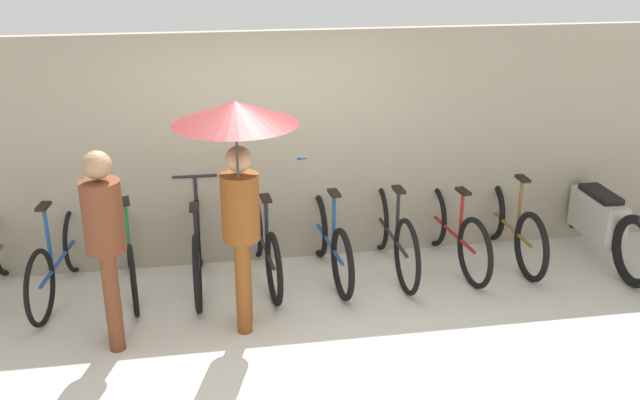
# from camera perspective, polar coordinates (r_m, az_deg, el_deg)

# --- Properties ---
(ground_plane) EXTENTS (30.00, 30.00, 0.00)m
(ground_plane) POSITION_cam_1_polar(r_m,az_deg,el_deg) (6.05, -3.11, -12.04)
(ground_plane) COLOR beige
(back_wall) EXTENTS (14.13, 0.12, 2.38)m
(back_wall) POSITION_cam_1_polar(r_m,az_deg,el_deg) (7.24, -5.04, 3.98)
(back_wall) COLOR gray
(back_wall) RESTS_ON ground
(parked_bicycle_1) EXTENTS (0.44, 1.75, 1.02)m
(parked_bicycle_1) POSITION_cam_1_polar(r_m,az_deg,el_deg) (7.18, -20.16, -4.43)
(parked_bicycle_1) COLOR black
(parked_bicycle_1) RESTS_ON ground
(parked_bicycle_2) EXTENTS (0.44, 1.69, 0.99)m
(parked_bicycle_2) POSITION_cam_1_polar(r_m,az_deg,el_deg) (7.11, -15.00, -4.20)
(parked_bicycle_2) COLOR black
(parked_bicycle_2) RESTS_ON ground
(parked_bicycle_3) EXTENTS (0.44, 1.68, 0.98)m
(parked_bicycle_3) POSITION_cam_1_polar(r_m,az_deg,el_deg) (7.00, -9.75, -3.94)
(parked_bicycle_3) COLOR black
(parked_bicycle_3) RESTS_ON ground
(parked_bicycle_4) EXTENTS (0.44, 1.77, 1.06)m
(parked_bicycle_4) POSITION_cam_1_polar(r_m,az_deg,el_deg) (7.10, -4.51, -3.47)
(parked_bicycle_4) COLOR black
(parked_bicycle_4) RESTS_ON ground
(parked_bicycle_5) EXTENTS (0.44, 1.67, 1.11)m
(parked_bicycle_5) POSITION_cam_1_polar(r_m,az_deg,el_deg) (7.12, 0.74, -3.32)
(parked_bicycle_5) COLOR black
(parked_bicycle_5) RESTS_ON ground
(parked_bicycle_6) EXTENTS (0.44, 1.79, 0.99)m
(parked_bicycle_6) POSITION_cam_1_polar(r_m,az_deg,el_deg) (7.28, 5.72, -2.67)
(parked_bicycle_6) COLOR black
(parked_bicycle_6) RESTS_ON ground
(parked_bicycle_7) EXTENTS (0.44, 1.73, 1.08)m
(parked_bicycle_7) POSITION_cam_1_polar(r_m,az_deg,el_deg) (7.48, 10.50, -2.41)
(parked_bicycle_7) COLOR black
(parked_bicycle_7) RESTS_ON ground
(parked_bicycle_8) EXTENTS (0.44, 1.73, 1.01)m
(parked_bicycle_8) POSITION_cam_1_polar(r_m,az_deg,el_deg) (7.76, 14.93, -1.96)
(parked_bicycle_8) COLOR black
(parked_bicycle_8) RESTS_ON ground
(pedestrian_leading) EXTENTS (0.32, 0.32, 1.70)m
(pedestrian_leading) POSITION_cam_1_polar(r_m,az_deg,el_deg) (5.93, -16.82, -2.72)
(pedestrian_leading) COLOR brown
(pedestrian_leading) RESTS_ON ground
(pedestrian_center) EXTENTS (0.99, 0.99, 2.05)m
(pedestrian_center) POSITION_cam_1_polar(r_m,az_deg,el_deg) (5.69, -6.62, 3.63)
(pedestrian_center) COLOR brown
(pedestrian_center) RESTS_ON ground
(motorcycle) EXTENTS (0.58, 2.15, 0.93)m
(motorcycle) POSITION_cam_1_polar(r_m,az_deg,el_deg) (8.10, 21.29, -1.40)
(motorcycle) COLOR black
(motorcycle) RESTS_ON ground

